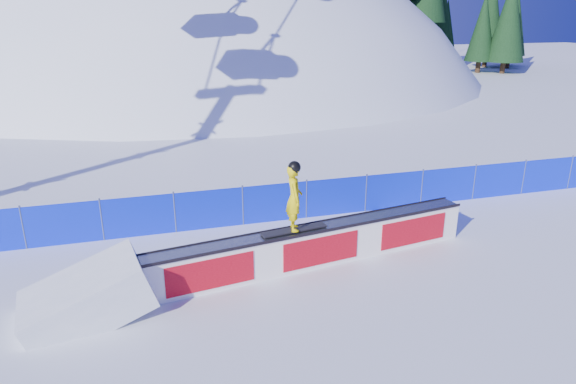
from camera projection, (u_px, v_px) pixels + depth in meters
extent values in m
plane|color=white|center=(404.00, 282.00, 12.25)|extent=(160.00, 160.00, 0.00)
sphere|color=white|center=(207.00, 244.00, 56.28)|extent=(64.00, 64.00, 64.00)
cylinder|color=#311F13|center=(402.00, 24.00, 56.67)|extent=(0.50, 0.50, 1.40)
cylinder|color=#311F13|center=(454.00, 57.00, 51.42)|extent=(0.50, 0.50, 1.40)
cone|color=black|center=(459.00, 10.00, 49.94)|extent=(3.36, 3.36, 7.64)
cylinder|color=#311F13|center=(431.00, 62.00, 58.73)|extent=(0.50, 0.50, 1.40)
cone|color=black|center=(436.00, 13.00, 56.98)|extent=(4.11, 4.11, 9.33)
cylinder|color=#311F13|center=(484.00, 68.00, 52.44)|extent=(0.50, 0.50, 1.40)
cone|color=black|center=(489.00, 30.00, 51.19)|extent=(2.76, 2.76, 6.28)
cylinder|color=#311F13|center=(457.00, 64.00, 55.99)|extent=(0.50, 0.50, 1.40)
cone|color=black|center=(462.00, 13.00, 54.21)|extent=(4.17, 4.17, 9.48)
cylinder|color=#311F13|center=(490.00, 66.00, 53.94)|extent=(0.50, 0.50, 1.40)
cone|color=black|center=(495.00, 27.00, 52.63)|extent=(2.94, 2.94, 6.69)
cylinder|color=#311F13|center=(463.00, 60.00, 60.92)|extent=(0.50, 0.50, 1.40)
cone|color=black|center=(467.00, 17.00, 59.30)|extent=(3.74, 3.74, 8.50)
cylinder|color=#311F13|center=(494.00, 62.00, 59.10)|extent=(0.50, 0.50, 1.40)
cone|color=black|center=(500.00, 17.00, 57.49)|extent=(3.73, 3.73, 8.48)
cylinder|color=#311F13|center=(521.00, 62.00, 58.72)|extent=(0.50, 0.50, 1.40)
cone|color=black|center=(528.00, 13.00, 56.98)|extent=(4.09, 4.09, 9.29)
cube|color=#0A23E4|center=(337.00, 197.00, 16.12)|extent=(22.00, 0.03, 1.20)
cylinder|color=#3E4970|center=(23.00, 227.00, 13.74)|extent=(0.05, 0.05, 1.30)
cylinder|color=#3E4970|center=(102.00, 219.00, 14.27)|extent=(0.05, 0.05, 1.30)
cylinder|color=#3E4970|center=(175.00, 211.00, 14.79)|extent=(0.05, 0.05, 1.30)
cylinder|color=#3E4970|center=(243.00, 204.00, 15.32)|extent=(0.05, 0.05, 1.30)
cylinder|color=#3E4970|center=(306.00, 198.00, 15.84)|extent=(0.05, 0.05, 1.30)
cylinder|color=#3E4970|center=(366.00, 192.00, 16.37)|extent=(0.05, 0.05, 1.30)
cylinder|color=#3E4970|center=(422.00, 186.00, 16.89)|extent=(0.05, 0.05, 1.30)
cylinder|color=#3E4970|center=(474.00, 181.00, 17.42)|extent=(0.05, 0.05, 1.30)
cylinder|color=#3E4970|center=(524.00, 176.00, 17.94)|extent=(0.05, 0.05, 1.30)
cylinder|color=#3E4970|center=(570.00, 171.00, 18.46)|extent=(0.05, 0.05, 1.30)
cube|color=white|center=(316.00, 246.00, 12.96)|extent=(8.72, 1.88, 0.98)
cube|color=#9396A0|center=(316.00, 228.00, 12.79)|extent=(8.63, 1.90, 0.04)
cube|color=black|center=(322.00, 232.00, 12.54)|extent=(8.64, 1.38, 0.07)
cube|color=black|center=(311.00, 223.00, 13.03)|extent=(8.64, 1.38, 0.07)
cube|color=red|center=(321.00, 251.00, 12.72)|extent=(8.20, 1.30, 0.74)
cube|color=red|center=(311.00, 242.00, 13.20)|extent=(8.20, 1.30, 0.74)
cube|color=black|center=(294.00, 230.00, 12.52)|extent=(1.71, 0.56, 0.03)
imported|color=yellow|center=(294.00, 198.00, 12.24)|extent=(0.47, 0.64, 1.63)
sphere|color=black|center=(294.00, 167.00, 11.99)|extent=(0.30, 0.30, 0.30)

